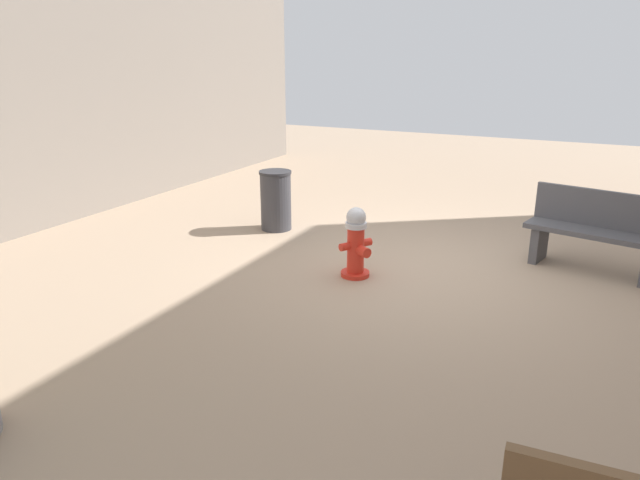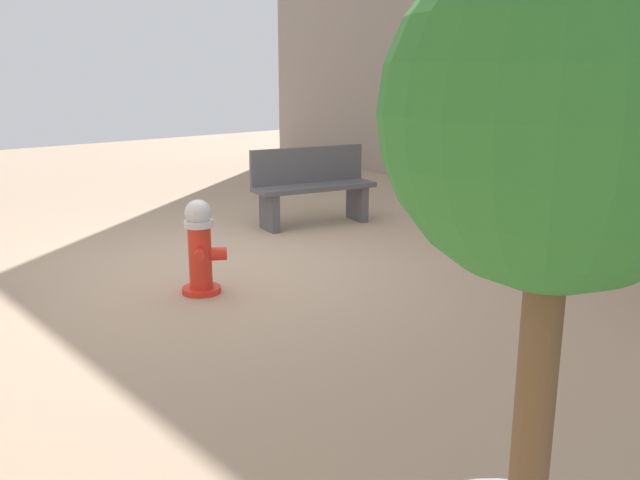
{
  "view_description": "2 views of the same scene",
  "coord_description": "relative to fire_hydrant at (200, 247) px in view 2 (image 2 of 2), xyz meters",
  "views": [
    {
      "loc": [
        -1.79,
        6.5,
        2.52
      ],
      "look_at": [
        0.57,
        1.71,
        0.77
      ],
      "focal_mm": 32.82,
      "sensor_mm": 36.0,
      "label": 1
    },
    {
      "loc": [
        3.54,
        5.56,
        1.9
      ],
      "look_at": [
        0.27,
        1.74,
        0.63
      ],
      "focal_mm": 38.22,
      "sensor_mm": 36.0,
      "label": 2
    }
  ],
  "objects": [
    {
      "name": "planter_tree",
      "position": [
        1.33,
        4.04,
        0.93
      ],
      "size": [
        0.9,
        0.9,
        2.25
      ],
      "color": "gray",
      "rests_on": "ground_plane"
    },
    {
      "name": "ground_plane",
      "position": [
        -0.65,
        -0.61,
        -0.41
      ],
      "size": [
        23.4,
        23.4,
        0.0
      ],
      "primitive_type": "plane",
      "color": "tan"
    },
    {
      "name": "bench_near",
      "position": [
        -2.45,
        -1.43,
        0.08
      ],
      "size": [
        1.59,
        0.76,
        0.95
      ],
      "color": "#4C4C51",
      "rests_on": "ground_plane"
    },
    {
      "name": "fire_hydrant",
      "position": [
        0.0,
        0.0,
        0.0
      ],
      "size": [
        0.39,
        0.4,
        0.82
      ],
      "color": "red",
      "rests_on": "ground_plane"
    }
  ]
}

